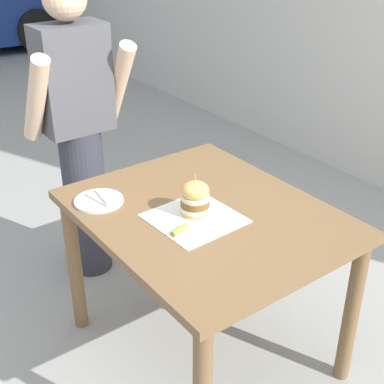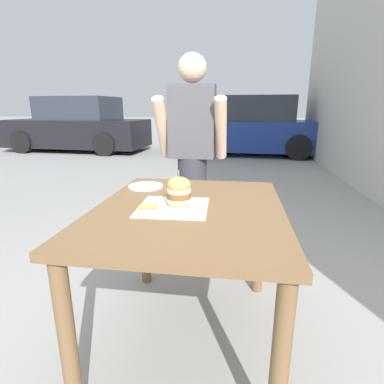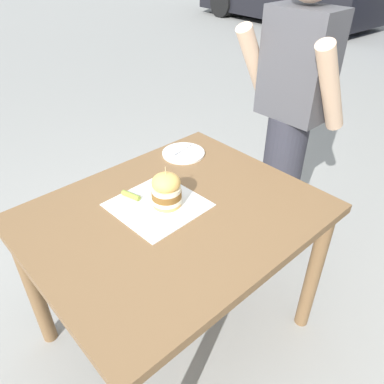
{
  "view_description": "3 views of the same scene",
  "coord_description": "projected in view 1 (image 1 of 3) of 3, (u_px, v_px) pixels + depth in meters",
  "views": [
    {
      "loc": [
        -1.24,
        -1.58,
        1.97
      ],
      "look_at": [
        0.0,
        0.1,
        0.85
      ],
      "focal_mm": 50.0,
      "sensor_mm": 36.0,
      "label": 1
    },
    {
      "loc": [
        0.23,
        -1.44,
        1.29
      ],
      "look_at": [
        0.0,
        0.1,
        0.85
      ],
      "focal_mm": 28.0,
      "sensor_mm": 36.0,
      "label": 2
    },
    {
      "loc": [
        0.95,
        -0.77,
        1.75
      ],
      "look_at": [
        0.0,
        0.1,
        0.85
      ],
      "focal_mm": 35.0,
      "sensor_mm": 36.0,
      "label": 3
    }
  ],
  "objects": [
    {
      "name": "sandwich",
      "position": [
        195.0,
        198.0,
        2.26
      ],
      "size": [
        0.13,
        0.13,
        0.19
      ],
      "color": "#E5B25B",
      "rests_on": "serving_paper"
    },
    {
      "name": "serving_paper",
      "position": [
        195.0,
        218.0,
        2.26
      ],
      "size": [
        0.36,
        0.36,
        0.0
      ],
      "primitive_type": "cube",
      "rotation": [
        0.0,
        0.0,
        0.04
      ],
      "color": "white",
      "rests_on": "patio_table"
    },
    {
      "name": "diner_across_table",
      "position": [
        79.0,
        133.0,
        2.9
      ],
      "size": [
        0.55,
        0.35,
        1.69
      ],
      "color": "#33333D",
      "rests_on": "ground"
    },
    {
      "name": "pickle_spear",
      "position": [
        180.0,
        230.0,
        2.16
      ],
      "size": [
        0.09,
        0.05,
        0.02
      ],
      "primitive_type": "cylinder",
      "rotation": [
        0.0,
        1.57,
        0.27
      ],
      "color": "#8EA83D",
      "rests_on": "serving_paper"
    },
    {
      "name": "patio_table",
      "position": [
        205.0,
        234.0,
        2.38
      ],
      "size": [
        0.95,
        1.17,
        0.8
      ],
      "color": "brown",
      "rests_on": "ground"
    },
    {
      "name": "side_plate_with_forks",
      "position": [
        99.0,
        201.0,
        2.39
      ],
      "size": [
        0.22,
        0.22,
        0.02
      ],
      "color": "white",
      "rests_on": "patio_table"
    },
    {
      "name": "ground_plane",
      "position": [
        204.0,
        348.0,
        2.7
      ],
      "size": [
        80.0,
        80.0,
        0.0
      ],
      "primitive_type": "plane",
      "color": "#9E9E99"
    }
  ]
}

